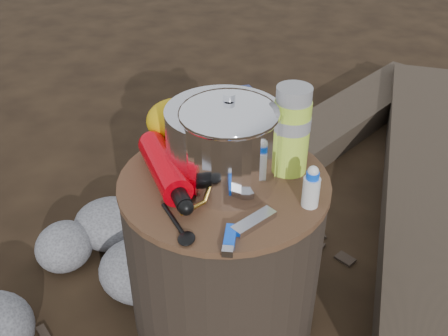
# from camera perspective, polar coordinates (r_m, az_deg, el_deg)

# --- Properties ---
(ground) EXTENTS (60.00, 60.00, 0.00)m
(ground) POSITION_cam_1_polar(r_m,az_deg,el_deg) (1.49, 0.00, -15.57)
(ground) COLOR black
(ground) RESTS_ON ground
(stump) EXTENTS (0.49, 0.49, 0.45)m
(stump) POSITION_cam_1_polar(r_m,az_deg,el_deg) (1.33, 0.00, -9.25)
(stump) COLOR black
(stump) RESTS_ON ground
(rock_ring) EXTENTS (0.40, 0.87, 0.17)m
(rock_ring) POSITION_cam_1_polar(r_m,az_deg,el_deg) (1.42, -18.08, -15.70)
(rock_ring) COLOR #5D5D62
(rock_ring) RESTS_ON ground
(log_main) EXTENTS (0.53, 1.77, 0.15)m
(log_main) POSITION_cam_1_polar(r_m,az_deg,el_deg) (1.99, 21.63, -0.92)
(log_main) COLOR #322920
(log_main) RESTS_ON ground
(log_small) EXTENTS (0.88, 1.14, 0.10)m
(log_small) POSITION_cam_1_polar(r_m,az_deg,el_deg) (2.35, 13.45, 5.42)
(log_small) COLOR #322920
(log_small) RESTS_ON ground
(foil_windscreen) EXTENTS (0.26, 0.26, 0.16)m
(foil_windscreen) POSITION_cam_1_polar(r_m,az_deg,el_deg) (1.17, -0.01, 2.97)
(foil_windscreen) COLOR silver
(foil_windscreen) RESTS_ON stump
(camping_pot) EXTENTS (0.21, 0.21, 0.21)m
(camping_pot) POSITION_cam_1_polar(r_m,az_deg,el_deg) (1.12, 0.53, 2.79)
(camping_pot) COLOR white
(camping_pot) RESTS_ON stump
(fuel_bottle) EXTENTS (0.20, 0.28, 0.07)m
(fuel_bottle) POSITION_cam_1_polar(r_m,az_deg,el_deg) (1.17, -6.58, 0.03)
(fuel_bottle) COLOR red
(fuel_bottle) RESTS_ON stump
(thermos) EXTENTS (0.08, 0.08, 0.21)m
(thermos) POSITION_cam_1_polar(r_m,az_deg,el_deg) (1.18, 7.44, 4.10)
(thermos) COLOR #B2DB39
(thermos) RESTS_ON stump
(travel_mug) EXTENTS (0.08, 0.08, 0.11)m
(travel_mug) POSITION_cam_1_polar(r_m,az_deg,el_deg) (1.27, 7.41, 4.06)
(travel_mug) COLOR black
(travel_mug) RESTS_ON stump
(stuff_sack) EXTENTS (0.17, 0.14, 0.12)m
(stuff_sack) POSITION_cam_1_polar(r_m,az_deg,el_deg) (1.31, -4.95, 5.13)
(stuff_sack) COLOR #D0A10A
(stuff_sack) RESTS_ON stump
(food_pouch) EXTENTS (0.11, 0.07, 0.14)m
(food_pouch) POSITION_cam_1_polar(r_m,az_deg,el_deg) (1.31, 0.73, 5.92)
(food_pouch) COLOR navy
(food_pouch) RESTS_ON stump
(lighter) EXTENTS (0.02, 0.09, 0.02)m
(lighter) POSITION_cam_1_polar(r_m,az_deg,el_deg) (1.02, 0.68, -7.60)
(lighter) COLOR blue
(lighter) RESTS_ON stump
(multitool) EXTENTS (0.09, 0.10, 0.01)m
(multitool) POSITION_cam_1_polar(r_m,az_deg,el_deg) (1.06, 3.32, -5.96)
(multitool) COLOR #B7B7BD
(multitool) RESTS_ON stump
(spork) EXTENTS (0.10, 0.13, 0.01)m
(spork) POSITION_cam_1_polar(r_m,az_deg,el_deg) (1.07, -5.55, -5.75)
(spork) COLOR black
(spork) RESTS_ON stump
(squeeze_bottle) EXTENTS (0.04, 0.04, 0.09)m
(squeeze_bottle) POSITION_cam_1_polar(r_m,az_deg,el_deg) (1.10, 9.62, -2.24)
(squeeze_bottle) COLOR silver
(squeeze_bottle) RESTS_ON stump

